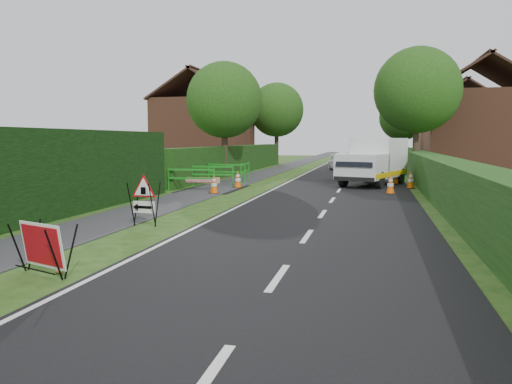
{
  "coord_description": "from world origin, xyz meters",
  "views": [
    {
      "loc": [
        3.94,
        -10.09,
        2.2
      ],
      "look_at": [
        0.85,
        2.94,
        0.79
      ],
      "focal_mm": 35.0,
      "sensor_mm": 36.0,
      "label": 1
    }
  ],
  "objects_px": {
    "works_van": "(374,160)",
    "red_rect_sign": "(42,246)",
    "hatchback_car": "(342,162)",
    "triangle_sign": "(143,196)"
  },
  "relations": [
    {
      "from": "red_rect_sign",
      "to": "triangle_sign",
      "type": "distance_m",
      "value": 4.69
    },
    {
      "from": "triangle_sign",
      "to": "red_rect_sign",
      "type": "bearing_deg",
      "value": -79.39
    },
    {
      "from": "works_van",
      "to": "hatchback_car",
      "type": "distance_m",
      "value": 11.41
    },
    {
      "from": "red_rect_sign",
      "to": "triangle_sign",
      "type": "xyz_separation_m",
      "value": [
        -0.52,
        4.65,
        0.28
      ]
    },
    {
      "from": "red_rect_sign",
      "to": "works_van",
      "type": "bearing_deg",
      "value": 93.6
    },
    {
      "from": "works_van",
      "to": "hatchback_car",
      "type": "xyz_separation_m",
      "value": [
        -2.24,
        11.17,
        -0.57
      ]
    },
    {
      "from": "triangle_sign",
      "to": "hatchback_car",
      "type": "distance_m",
      "value": 24.74
    },
    {
      "from": "red_rect_sign",
      "to": "works_van",
      "type": "distance_m",
      "value": 18.73
    },
    {
      "from": "works_van",
      "to": "red_rect_sign",
      "type": "bearing_deg",
      "value": -87.0
    },
    {
      "from": "hatchback_car",
      "to": "triangle_sign",
      "type": "bearing_deg",
      "value": -113.94
    }
  ]
}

